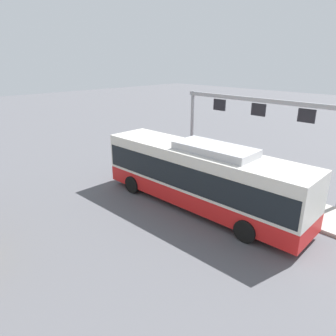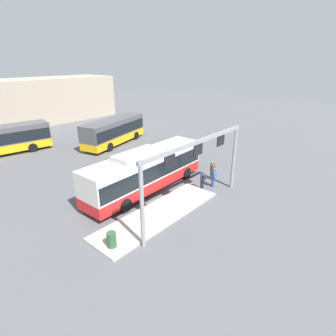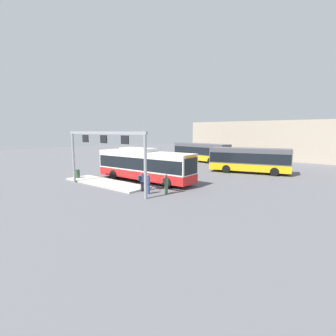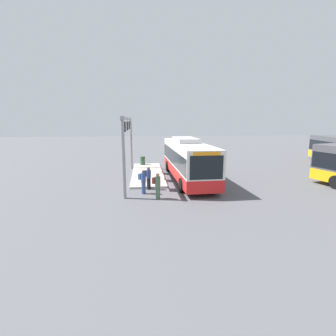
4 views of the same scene
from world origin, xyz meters
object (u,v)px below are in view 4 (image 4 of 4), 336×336
(bus_main, at_px, (187,158))
(person_waiting_mid, at_px, (143,181))
(trash_bin, at_px, (143,161))
(person_boarding, at_px, (157,185))
(person_waiting_near, at_px, (148,177))

(bus_main, height_order, person_waiting_mid, bus_main)
(trash_bin, bearing_deg, person_boarding, 4.67)
(person_boarding, height_order, person_waiting_near, same)
(person_boarding, bearing_deg, trash_bin, 125.63)
(person_waiting_mid, distance_m, trash_bin, 10.50)
(person_waiting_mid, xyz_separation_m, trash_bin, (-10.50, -0.05, -0.28))
(person_boarding, distance_m, person_waiting_near, 2.32)
(bus_main, relative_size, person_waiting_near, 6.82)
(bus_main, xyz_separation_m, person_waiting_mid, (4.01, -3.74, -0.92))
(bus_main, xyz_separation_m, person_waiting_near, (2.96, -3.37, -0.92))
(person_waiting_near, bearing_deg, person_waiting_mid, -90.91)
(person_boarding, distance_m, person_waiting_mid, 1.51)
(bus_main, height_order, person_waiting_near, bus_main)
(trash_bin, bearing_deg, person_waiting_mid, 0.29)
(person_boarding, distance_m, trash_bin, 11.74)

